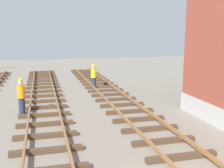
# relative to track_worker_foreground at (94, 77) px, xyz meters

# --- Properties ---
(track_worker_foreground) EXTENTS (0.40, 0.40, 1.87)m
(track_worker_foreground) POSITION_rel_track_worker_foreground_xyz_m (0.00, 0.00, 0.00)
(track_worker_foreground) COLOR #262D4C
(track_worker_foreground) RESTS_ON ground
(track_worker_distant) EXTENTS (0.40, 0.40, 1.87)m
(track_worker_distant) POSITION_rel_track_worker_foreground_xyz_m (-4.78, -5.46, 0.00)
(track_worker_distant) COLOR #262D4C
(track_worker_distant) RESTS_ON ground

